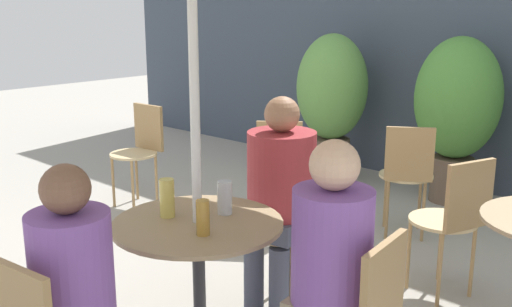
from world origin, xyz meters
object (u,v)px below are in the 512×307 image
Objects in this scene: beer_glass_2 at (203,218)px; bistro_chair_3 at (141,144)px; seated_person_2 at (280,189)px; bistro_chair_4 at (455,214)px; potted_plant_1 at (457,105)px; bistro_chair_5 at (280,162)px; beer_glass_1 at (167,198)px; beer_glass_0 at (225,197)px; cafe_table_near at (198,253)px; seated_person_1 at (328,260)px; seated_person_0 at (76,284)px; bistro_chair_6 at (407,169)px; bistro_chair_2 at (293,216)px; potted_plant_0 at (332,95)px.

bistro_chair_3 is at bearing 148.59° from beer_glass_2.
seated_person_2 is 7.97× the size of beer_glass_2.
bistro_chair_4 is 1.97m from potted_plant_1.
seated_person_2 is (2.14, -0.67, 0.20)m from bistro_chair_3.
beer_glass_1 reaches higher than bistro_chair_5.
bistro_chair_5 is 1.83m from beer_glass_0.
potted_plant_1 is at bearing -135.54° from bistro_chair_4.
cafe_table_near is at bearing -34.58° from bistro_chair_3.
seated_person_1 reaches higher than beer_glass_2.
seated_person_1 is at bearing -135.01° from seated_person_0.
potted_plant_1 is at bearing 93.88° from cafe_table_near.
bistro_chair_6 is 5.59× the size of beer_glass_2.
seated_person_1 is at bearing -50.40° from bistro_chair_2.
bistro_chair_2 is 0.60× the size of potted_plant_0.
potted_plant_0 is (-1.57, 3.85, 0.13)m from seated_person_0.
seated_person_1 is 7.68× the size of beer_glass_0.
bistro_chair_5 is at bearing 12.36° from bistro_chair_3.
potted_plant_1 is (-0.36, 3.34, 0.04)m from beer_glass_2.
seated_person_0 is 0.81× the size of potted_plant_1.
potted_plant_1 is at bearing 94.34° from beer_glass_0.
seated_person_1 is 0.99× the size of seated_person_2.
potted_plant_0 is at bearing 116.52° from beer_glass_2.
seated_person_2 reaches higher than beer_glass_2.
seated_person_0 is at bearing -69.71° from beer_glass_1.
bistro_chair_2 is (-0.09, 0.82, -0.06)m from cafe_table_near.
seated_person_0 is 0.97m from seated_person_1.
beer_glass_2 is 3.36m from potted_plant_1.
bistro_chair_3 is at bearing -120.10° from seated_person_1.
seated_person_2 is 2.87m from potted_plant_0.
beer_glass_1 is (-0.17, -0.21, 0.01)m from beer_glass_0.
bistro_chair_5 is 1.35m from seated_person_2.
bistro_chair_2 is 0.74× the size of seated_person_0.
beer_glass_0 is at bearing 115.73° from beer_glass_2.
seated_person_1 is (0.60, 0.76, 0.03)m from seated_person_0.
bistro_chair_2 is at bearing -25.90° from bistro_chair_4.
beer_glass_0 is 0.28m from beer_glass_2.
bistro_chair_4 is at bearing -109.71° from seated_person_0.
beer_glass_2 is at bearing 62.61° from bistro_chair_6.
potted_plant_1 reaches higher than seated_person_2.
bistro_chair_4 is 5.46× the size of beer_glass_0.
potted_plant_0 reaches higher than seated_person_1.
bistro_chair_3 is at bearing 159.74° from bistro_chair_2.
cafe_table_near is at bearing 146.23° from beer_glass_2.
beer_glass_0 is at bearing -103.83° from seated_person_1.
seated_person_2 reaches higher than seated_person_1.
beer_glass_0 is 0.11× the size of potted_plant_0.
seated_person_2 reaches higher than seated_person_0.
bistro_chair_5 is 0.96m from bistro_chair_6.
bistro_chair_2 is at bearing 56.81° from bistro_chair_6.
beer_glass_0 is 3.36m from potted_plant_0.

